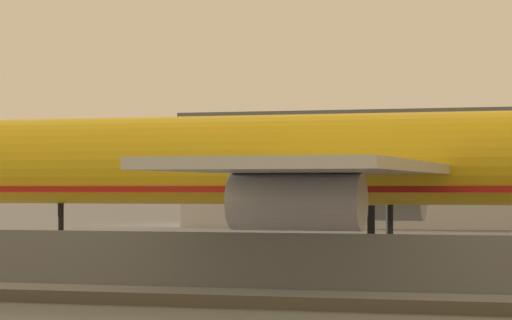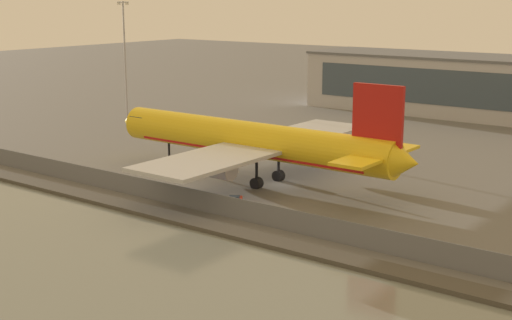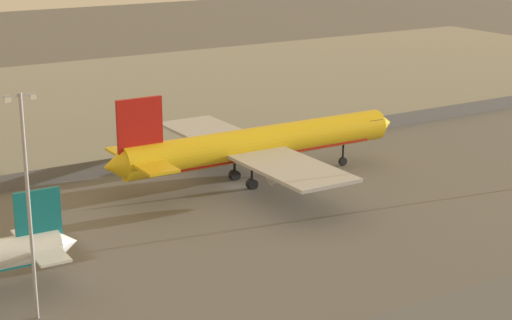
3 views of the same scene
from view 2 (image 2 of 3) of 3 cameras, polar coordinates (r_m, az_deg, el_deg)
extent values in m
plane|color=#66635E|center=(98.46, 2.02, -1.99)|extent=(500.00, 500.00, 0.00)
cube|color=#474238|center=(83.01, -6.09, -4.73)|extent=(320.00, 3.00, 0.50)
cube|color=slate|center=(85.91, -4.07, -3.36)|extent=(280.00, 0.08, 2.59)
cylinder|color=slate|center=(85.91, -4.07, -3.36)|extent=(0.10, 0.10, 2.59)
cylinder|color=yellow|center=(99.15, -0.50, 1.69)|extent=(44.61, 5.12, 4.90)
cone|color=yellow|center=(114.84, -9.92, 3.04)|extent=(3.21, 4.67, 4.65)
cone|color=yellow|center=(87.13, 11.93, -0.17)|extent=(3.21, 4.43, 4.41)
cube|color=#232D3D|center=(112.50, -8.83, 3.20)|extent=(2.72, 4.18, 1.47)
cube|color=red|center=(99.42, -0.50, 0.92)|extent=(37.91, 4.11, 0.88)
cube|color=#B7BABF|center=(89.77, -3.53, 0.07)|extent=(9.91, 21.45, 0.49)
cube|color=#B7BABF|center=(106.59, 3.96, 2.11)|extent=(9.91, 21.45, 0.49)
cylinder|color=#B7BABF|center=(92.25, -3.46, -0.60)|extent=(6.25, 2.73, 2.69)
cylinder|color=#B7BABF|center=(106.23, 2.84, 1.22)|extent=(6.25, 2.73, 2.69)
cube|color=red|center=(87.91, 9.71, 3.29)|extent=(6.69, 0.62, 8.33)
cube|color=yellow|center=(85.38, 8.38, -0.04)|extent=(4.50, 7.87, 0.39)
cube|color=yellow|center=(92.20, 10.73, 0.83)|extent=(4.50, 7.87, 0.39)
cylinder|color=black|center=(109.94, -6.96, 0.64)|extent=(0.34, 0.34, 2.87)
cylinder|color=black|center=(110.25, -6.94, -0.09)|extent=(1.37, 0.55, 1.37)
cylinder|color=black|center=(96.16, 0.05, -1.04)|extent=(0.39, 0.39, 2.87)
cylinder|color=black|center=(96.51, 0.05, -1.87)|extent=(1.58, 1.11, 1.58)
cylinder|color=black|center=(100.20, 1.82, -0.47)|extent=(0.39, 0.39, 2.87)
cylinder|color=black|center=(100.54, 1.81, -1.27)|extent=(1.58, 1.11, 1.58)
cube|color=red|center=(86.97, -1.71, -3.50)|extent=(3.06, 3.56, 1.11)
cube|color=#283847|center=(86.37, -1.74, -3.06)|extent=(1.68, 1.63, 0.50)
cylinder|color=black|center=(86.07, -1.32, -3.95)|extent=(0.56, 0.71, 0.70)
cylinder|color=black|center=(86.21, -2.23, -3.93)|extent=(0.56, 0.71, 0.70)
cylinder|color=black|center=(87.96, -1.20, -3.57)|extent=(0.56, 0.71, 0.70)
cylinder|color=black|center=(88.10, -2.08, -3.55)|extent=(0.56, 0.71, 0.70)
cylinder|color=#A8A8AD|center=(154.05, -10.42, 7.84)|extent=(0.36, 0.36, 24.48)
cube|color=#A8A8AD|center=(153.50, -10.61, 12.30)|extent=(3.20, 0.24, 0.24)
cube|color=silver|center=(154.38, -10.92, 12.18)|extent=(0.60, 0.40, 0.44)
cube|color=silver|center=(152.62, -10.29, 12.20)|extent=(0.60, 0.40, 0.44)
camera|label=1|loc=(50.32, -33.25, -13.82)|focal=85.00mm
camera|label=3|loc=(183.49, 40.34, 14.41)|focal=60.00mm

